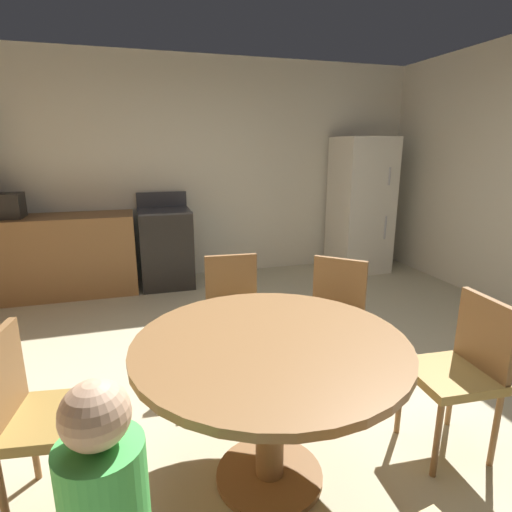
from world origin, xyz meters
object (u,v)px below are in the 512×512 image
(refrigerator, at_px, (360,205))
(chair_northeast, at_px, (334,313))
(chair_north, at_px, (234,308))
(chair_west, at_px, (35,410))
(dining_table, at_px, (270,370))
(oven_range, at_px, (166,247))
(chair_east, at_px, (462,365))

(refrigerator, relative_size, chair_northeast, 2.02)
(chair_north, bearing_deg, chair_west, -46.90)
(dining_table, bearing_deg, refrigerator, 53.85)
(oven_range, height_order, chair_north, oven_range)
(oven_range, distance_m, chair_east, 3.56)
(oven_range, xyz_separation_m, chair_west, (-0.81, -3.10, 0.03))
(dining_table, distance_m, chair_northeast, 1.06)
(oven_range, height_order, refrigerator, refrigerator)
(chair_northeast, bearing_deg, oven_range, -115.49)
(oven_range, bearing_deg, dining_table, -85.88)
(chair_northeast, height_order, chair_west, same)
(oven_range, relative_size, chair_west, 1.26)
(refrigerator, relative_size, chair_west, 2.02)
(oven_range, bearing_deg, chair_east, -68.83)
(oven_range, height_order, chair_northeast, oven_range)
(chair_north, bearing_deg, chair_northeast, 70.37)
(chair_east, xyz_separation_m, chair_west, (-2.09, 0.22, 0.00))
(refrigerator, bearing_deg, chair_northeast, -123.54)
(oven_range, distance_m, chair_northeast, 2.66)
(chair_north, bearing_deg, dining_table, -0.00)
(chair_northeast, xyz_separation_m, chair_east, (0.33, -0.84, 0.00))
(refrigerator, height_order, chair_north, refrigerator)
(refrigerator, bearing_deg, dining_table, -126.15)
(oven_range, xyz_separation_m, chair_east, (1.28, -3.32, 0.03))
(refrigerator, bearing_deg, chair_east, -111.41)
(refrigerator, xyz_separation_m, chair_northeast, (-1.61, -2.42, -0.38))
(dining_table, relative_size, chair_north, 1.47)
(dining_table, bearing_deg, chair_west, 172.07)
(dining_table, height_order, chair_east, chair_east)
(dining_table, distance_m, chair_north, 1.06)
(dining_table, bearing_deg, oven_range, 94.12)
(chair_north, relative_size, chair_east, 1.00)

